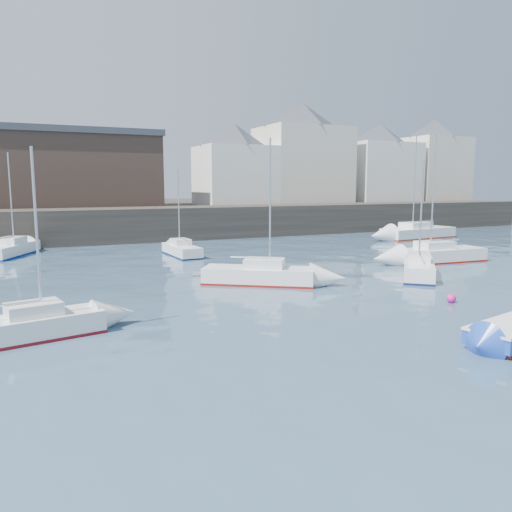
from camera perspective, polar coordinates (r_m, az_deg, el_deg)
name	(u,v)px	position (r m, az deg, el deg)	size (l,w,h in m)	color
water	(423,357)	(16.08, 18.56, -10.92)	(220.00, 220.00, 0.00)	#2D4760
quay_wall	(152,224)	(47.30, -11.78, 3.63)	(90.00, 5.00, 3.00)	#28231E
land_strip	(119,214)	(64.93, -15.39, 4.62)	(90.00, 32.00, 2.80)	#28231E
bldg_east_a	(303,153)	(61.26, 5.35, 11.62)	(13.36, 13.36, 11.80)	beige
bldg_east_b	(379,163)	(66.99, 13.87, 10.32)	(11.88, 11.88, 9.95)	white
bldg_east_c	(432,160)	(72.94, 19.51, 10.30)	(11.14, 11.14, 10.95)	beige
bldg_east_d	(235,164)	(56.76, -2.43, 10.46)	(11.14, 11.14, 8.95)	white
warehouse	(73,169)	(54.16, -20.17, 9.28)	(16.40, 10.40, 7.60)	#3D2D26
sailboat_a	(28,327)	(18.43, -24.61, -7.34)	(5.11, 2.50, 6.37)	white
sailboat_b	(260,275)	(25.92, 0.41, -2.15)	(5.82, 4.79, 7.44)	white
sailboat_c	(419,269)	(29.16, 18.10, -1.38)	(4.42, 4.70, 6.45)	white
sailboat_d	(437,254)	(35.40, 20.03, 0.18)	(6.67, 2.57, 8.34)	white
sailboat_f	(182,250)	(36.50, -8.49, 0.72)	(1.76, 4.87, 6.24)	white
sailboat_g	(418,232)	(50.34, 18.00, 2.59)	(7.99, 3.20, 9.87)	white
sailboat_h	(11,249)	(40.27, -26.24, 0.72)	(4.17, 5.98, 7.40)	white
buoy_near	(72,325)	(19.76, -20.28, -7.42)	(0.39, 0.39, 0.39)	#E71586
buoy_mid	(451,303)	(23.58, 21.39, -4.98)	(0.40, 0.40, 0.40)	#E71586
buoy_far	(267,277)	(27.90, 1.28, -2.42)	(0.39, 0.39, 0.39)	#E71586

